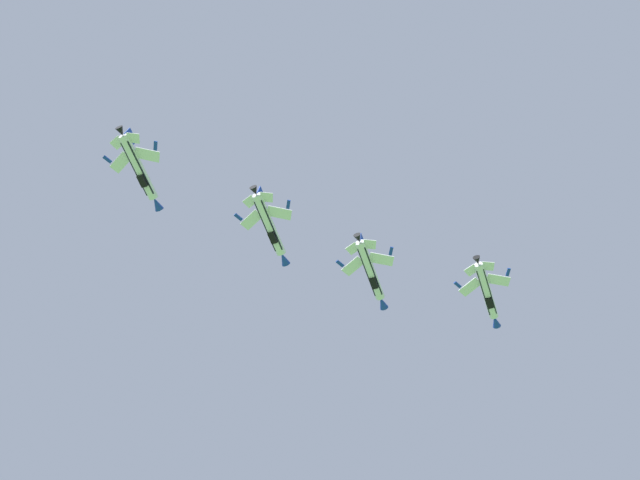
# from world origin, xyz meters

# --- Properties ---
(fighter_jet_lead) EXTENTS (10.16, 15.28, 4.37)m
(fighter_jet_lead) POSITION_xyz_m (35.61, 71.66, 126.22)
(fighter_jet_lead) COLOR white
(fighter_jet_left_wing) EXTENTS (10.14, 15.28, 4.38)m
(fighter_jet_left_wing) POSITION_xyz_m (13.39, 66.19, 122.48)
(fighter_jet_left_wing) COLOR white
(fighter_jet_right_wing) EXTENTS (10.10, 15.28, 4.39)m
(fighter_jet_right_wing) POSITION_xyz_m (-4.71, 58.43, 123.44)
(fighter_jet_right_wing) COLOR white
(fighter_jet_left_outer) EXTENTS (10.07, 15.28, 4.38)m
(fighter_jet_left_outer) POSITION_xyz_m (-26.95, 49.29, 124.69)
(fighter_jet_left_outer) COLOR white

